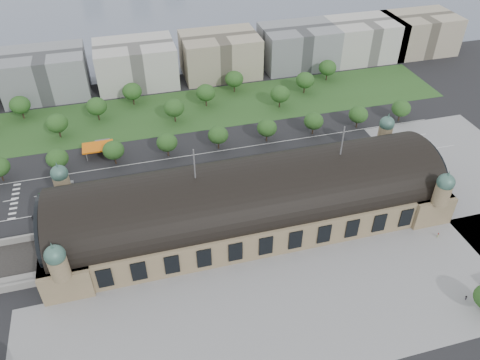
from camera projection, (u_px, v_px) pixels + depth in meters
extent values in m
plane|color=black|center=(250.00, 221.00, 182.67)|extent=(900.00, 900.00, 0.00)
cube|color=#8E7858|center=(250.00, 210.00, 178.98)|extent=(150.00, 40.00, 12.00)
cube|color=#8E7858|center=(68.00, 243.00, 165.04)|extent=(16.00, 43.00, 12.00)
cube|color=#8E7858|center=(405.00, 181.00, 192.92)|extent=(16.00, 43.00, 12.00)
cylinder|color=black|center=(250.00, 198.00, 175.30)|extent=(144.00, 37.60, 37.60)
cylinder|color=black|center=(44.00, 230.00, 158.88)|extent=(1.20, 32.00, 32.00)
cylinder|color=black|center=(423.00, 163.00, 189.26)|extent=(1.20, 32.00, 32.00)
cylinder|color=#8E7858|center=(63.00, 185.00, 174.89)|extent=(6.00, 6.00, 8.00)
sphere|color=#3F665A|center=(59.00, 173.00, 171.51)|extent=(6.40, 6.40, 6.40)
cone|color=#3F665A|center=(57.00, 165.00, 169.06)|extent=(1.00, 1.00, 2.50)
cylinder|color=#8E7858|center=(385.00, 135.00, 202.77)|extent=(6.00, 6.00, 8.00)
sphere|color=#3F665A|center=(387.00, 124.00, 199.39)|extent=(6.40, 6.40, 6.40)
cone|color=#3F665A|center=(389.00, 115.00, 196.94)|extent=(1.00, 1.00, 2.50)
cylinder|color=#8E7858|center=(59.00, 268.00, 142.91)|extent=(6.00, 6.00, 8.00)
sphere|color=#3F665A|center=(55.00, 255.00, 139.54)|extent=(6.40, 6.40, 6.40)
cone|color=#3F665A|center=(51.00, 246.00, 137.08)|extent=(1.00, 1.00, 2.50)
cylinder|color=#8E7858|center=(442.00, 194.00, 170.79)|extent=(6.00, 6.00, 8.00)
sphere|color=#3F665A|center=(446.00, 182.00, 167.41)|extent=(6.40, 6.40, 6.40)
cone|color=#3F665A|center=(449.00, 173.00, 164.96)|extent=(1.00, 1.00, 2.50)
cylinder|color=#59595B|center=(194.00, 164.00, 159.16)|extent=(0.50, 0.50, 12.00)
cylinder|color=#59595B|center=(343.00, 141.00, 170.61)|extent=(0.50, 0.50, 12.00)
cube|color=gray|center=(317.00, 305.00, 151.25)|extent=(190.00, 48.00, 0.12)
cube|color=gray|center=(476.00, 179.00, 204.09)|extent=(56.00, 100.00, 0.12)
cube|color=black|center=(182.00, 173.00, 207.44)|extent=(260.00, 26.00, 0.10)
cube|color=#2B5220|center=(174.00, 112.00, 250.35)|extent=(300.00, 45.00, 0.10)
cube|color=orange|center=(98.00, 147.00, 215.54)|extent=(14.00, 9.00, 0.70)
cube|color=#59595B|center=(103.00, 145.00, 222.43)|extent=(7.00, 5.00, 3.20)
cylinder|color=#59595B|center=(87.00, 149.00, 218.37)|extent=(0.50, 0.50, 4.40)
cylinder|color=#59595B|center=(111.00, 146.00, 220.66)|extent=(0.50, 0.50, 4.40)
cylinder|color=#59595B|center=(87.00, 157.00, 213.50)|extent=(0.50, 0.50, 4.40)
cylinder|color=#59595B|center=(111.00, 153.00, 215.79)|extent=(0.50, 0.50, 4.40)
cube|color=gray|center=(45.00, 74.00, 259.92)|extent=(45.00, 32.00, 24.00)
cube|color=#BBB8B1|center=(136.00, 64.00, 270.32)|extent=(45.00, 32.00, 24.00)
cube|color=tan|center=(220.00, 55.00, 280.72)|extent=(45.00, 32.00, 24.00)
cube|color=gray|center=(298.00, 46.00, 291.12)|extent=(45.00, 32.00, 24.00)
cube|color=#BBB8B1|center=(364.00, 39.00, 300.48)|extent=(45.00, 32.00, 24.00)
cube|color=tan|center=(419.00, 33.00, 308.81)|extent=(45.00, 32.00, 24.00)
cylinder|color=#2D2116|center=(2.00, 177.00, 201.72)|extent=(0.70, 0.70, 4.32)
cylinder|color=#2D2116|center=(60.00, 168.00, 206.71)|extent=(0.70, 0.70, 4.32)
ellipsoid|color=#23491A|center=(57.00, 158.00, 203.47)|extent=(9.60, 9.60, 8.16)
cylinder|color=#2D2116|center=(115.00, 160.00, 211.71)|extent=(0.70, 0.70, 4.32)
ellipsoid|color=#23491A|center=(113.00, 150.00, 208.46)|extent=(9.60, 9.60, 8.16)
cylinder|color=#2D2116|center=(168.00, 152.00, 216.70)|extent=(0.70, 0.70, 4.32)
ellipsoid|color=#23491A|center=(167.00, 142.00, 213.46)|extent=(9.60, 9.60, 8.16)
cylinder|color=#2D2116|center=(218.00, 144.00, 221.69)|extent=(0.70, 0.70, 4.32)
ellipsoid|color=#23491A|center=(218.00, 135.00, 218.45)|extent=(9.60, 9.60, 8.16)
cylinder|color=#2D2116|center=(267.00, 137.00, 226.69)|extent=(0.70, 0.70, 4.32)
ellipsoid|color=#23491A|center=(267.00, 128.00, 223.44)|extent=(9.60, 9.60, 8.16)
cylinder|color=#2D2116|center=(313.00, 130.00, 231.68)|extent=(0.70, 0.70, 4.32)
ellipsoid|color=#23491A|center=(314.00, 121.00, 228.44)|extent=(9.60, 9.60, 8.16)
cylinder|color=#2D2116|center=(357.00, 124.00, 236.67)|extent=(0.70, 0.70, 4.32)
ellipsoid|color=#23491A|center=(358.00, 115.00, 233.43)|extent=(9.60, 9.60, 8.16)
cylinder|color=#2D2116|center=(399.00, 117.00, 241.66)|extent=(0.70, 0.70, 4.32)
ellipsoid|color=#23491A|center=(401.00, 108.00, 238.42)|extent=(9.60, 9.60, 8.16)
cylinder|color=#2D2116|center=(23.00, 115.00, 243.56)|extent=(0.70, 0.70, 4.68)
ellipsoid|color=#23491A|center=(20.00, 105.00, 240.04)|extent=(10.40, 10.40, 8.84)
cylinder|color=#2D2116|center=(60.00, 133.00, 229.24)|extent=(0.70, 0.70, 4.68)
ellipsoid|color=#23491A|center=(57.00, 123.00, 225.72)|extent=(10.40, 10.40, 8.84)
cylinder|color=#2D2116|center=(99.00, 116.00, 242.33)|extent=(0.70, 0.70, 4.68)
ellipsoid|color=#23491A|center=(97.00, 106.00, 238.81)|extent=(10.40, 10.40, 8.84)
cylinder|color=#2D2116|center=(134.00, 101.00, 255.41)|extent=(0.70, 0.70, 4.68)
ellipsoid|color=#23491A|center=(132.00, 91.00, 251.90)|extent=(10.40, 10.40, 8.84)
cylinder|color=#2D2116|center=(175.00, 118.00, 241.09)|extent=(0.70, 0.70, 4.68)
ellipsoid|color=#23491A|center=(174.00, 108.00, 237.58)|extent=(10.40, 10.40, 8.84)
cylinder|color=#2D2116|center=(206.00, 102.00, 254.18)|extent=(0.70, 0.70, 4.68)
ellipsoid|color=#23491A|center=(206.00, 93.00, 250.67)|extent=(10.40, 10.40, 8.84)
cylinder|color=#2D2116|center=(234.00, 88.00, 267.27)|extent=(0.70, 0.70, 4.68)
ellipsoid|color=#23491A|center=(234.00, 79.00, 263.76)|extent=(10.40, 10.40, 8.84)
cylinder|color=#2D2116|center=(279.00, 103.00, 252.95)|extent=(0.70, 0.70, 4.68)
ellipsoid|color=#23491A|center=(280.00, 94.00, 249.44)|extent=(10.40, 10.40, 8.84)
cylinder|color=#2D2116|center=(304.00, 89.00, 266.04)|extent=(0.70, 0.70, 4.68)
ellipsoid|color=#23491A|center=(305.00, 80.00, 262.53)|extent=(10.40, 10.40, 8.84)
cylinder|color=#2D2116|center=(326.00, 77.00, 279.13)|extent=(0.70, 0.70, 4.68)
ellipsoid|color=#23491A|center=(328.00, 68.00, 275.62)|extent=(10.40, 10.40, 8.84)
imported|color=gray|center=(68.00, 182.00, 201.13)|extent=(4.38, 1.59, 1.43)
imported|color=black|center=(67.00, 200.00, 191.41)|extent=(6.07, 3.30, 1.62)
imported|color=maroon|center=(146.00, 176.00, 204.48)|extent=(5.30, 2.35, 1.51)
imported|color=#161B3F|center=(234.00, 163.00, 212.40)|extent=(4.63, 2.09, 1.54)
imported|color=silver|center=(384.00, 152.00, 219.31)|extent=(5.79, 2.85, 1.58)
imported|color=black|center=(38.00, 215.00, 184.56)|extent=(4.93, 4.39, 1.62)
imported|color=maroon|center=(97.00, 205.00, 189.32)|extent=(6.36, 5.15, 1.61)
imported|color=#181843|center=(128.00, 204.00, 189.81)|extent=(5.55, 4.93, 1.55)
imported|color=#515558|center=(138.00, 198.00, 192.73)|extent=(5.06, 4.38, 1.64)
imported|color=silver|center=(142.00, 204.00, 190.05)|extent=(4.08, 3.19, 1.29)
imported|color=gray|center=(142.00, 200.00, 191.80)|extent=(4.99, 4.39, 1.28)
imported|color=black|center=(183.00, 196.00, 193.78)|extent=(4.82, 3.45, 1.30)
imported|color=red|center=(232.00, 178.00, 202.29)|extent=(10.87, 2.56, 3.03)
imported|color=silver|center=(222.00, 172.00, 205.36)|extent=(11.29, 3.36, 3.10)
imported|color=silver|center=(256.00, 166.00, 208.34)|extent=(12.86, 3.04, 3.58)
imported|color=gray|center=(438.00, 235.00, 175.23)|extent=(1.00, 0.62, 1.96)
imported|color=gray|center=(466.00, 298.00, 152.35)|extent=(1.07, 1.32, 1.89)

